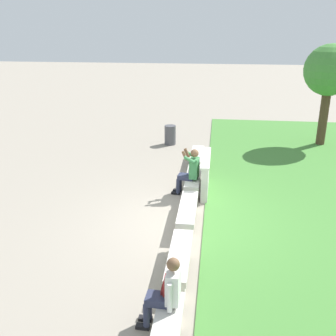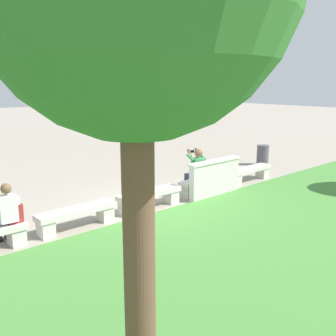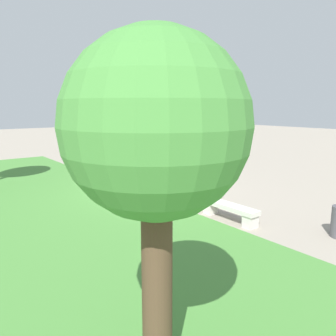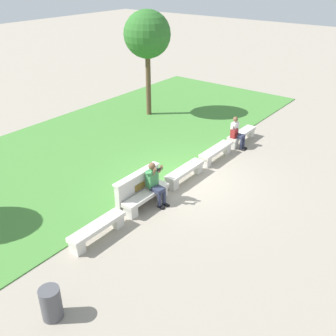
{
  "view_description": "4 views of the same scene",
  "coord_description": "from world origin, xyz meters",
  "px_view_note": "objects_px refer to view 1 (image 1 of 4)",
  "views": [
    {
      "loc": [
        8.32,
        0.57,
        4.46
      ],
      "look_at": [
        -0.92,
        -0.58,
        1.04
      ],
      "focal_mm": 42.0,
      "sensor_mm": 36.0,
      "label": 1
    },
    {
      "loc": [
        5.88,
        7.26,
        3.11
      ],
      "look_at": [
        -1.12,
        -0.57,
        0.77
      ],
      "focal_mm": 42.0,
      "sensor_mm": 36.0,
      "label": 2
    },
    {
      "loc": [
        -9.75,
        6.55,
        3.05
      ],
      "look_at": [
        -0.42,
        -0.69,
        0.84
      ],
      "focal_mm": 35.0,
      "sensor_mm": 36.0,
      "label": 3
    },
    {
      "loc": [
        -9.63,
        -6.65,
        6.58
      ],
      "look_at": [
        -1.03,
        -0.07,
        0.91
      ],
      "focal_mm": 42.0,
      "sensor_mm": 36.0,
      "label": 4
    }
  ],
  "objects_px": {
    "backpack": "(170,289)",
    "tree_left_background": "(330,72)",
    "bench_far": "(179,260)",
    "person_photographer": "(190,169)",
    "bench_main": "(197,158)",
    "bench_near": "(193,180)",
    "trash_bin": "(170,135)",
    "bench_mid": "(188,212)",
    "person_distant": "(166,291)"
  },
  "relations": [
    {
      "from": "tree_left_background",
      "to": "trash_bin",
      "type": "xyz_separation_m",
      "value": [
        0.68,
        -5.85,
        -2.43
      ]
    },
    {
      "from": "bench_far",
      "to": "person_photographer",
      "type": "distance_m",
      "value": 3.74
    },
    {
      "from": "bench_near",
      "to": "trash_bin",
      "type": "xyz_separation_m",
      "value": [
        -4.43,
        -1.19,
        0.08
      ]
    },
    {
      "from": "person_photographer",
      "to": "bench_mid",
      "type": "bearing_deg",
      "value": 2.59
    },
    {
      "from": "person_distant",
      "to": "backpack",
      "type": "xyz_separation_m",
      "value": [
        -0.13,
        0.04,
        -0.05
      ]
    },
    {
      "from": "bench_mid",
      "to": "person_photographer",
      "type": "height_order",
      "value": "person_photographer"
    },
    {
      "from": "backpack",
      "to": "tree_left_background",
      "type": "distance_m",
      "value": 11.66
    },
    {
      "from": "bench_mid",
      "to": "trash_bin",
      "type": "distance_m",
      "value": 6.55
    },
    {
      "from": "person_photographer",
      "to": "bench_main",
      "type": "bearing_deg",
      "value": 178.12
    },
    {
      "from": "bench_far",
      "to": "trash_bin",
      "type": "xyz_separation_m",
      "value": [
        -8.46,
        -1.19,
        0.08
      ]
    },
    {
      "from": "bench_main",
      "to": "backpack",
      "type": "xyz_separation_m",
      "value": [
        7.35,
        -0.03,
        0.33
      ]
    },
    {
      "from": "bench_main",
      "to": "bench_far",
      "type": "distance_m",
      "value": 6.05
    },
    {
      "from": "bench_main",
      "to": "bench_far",
      "type": "bearing_deg",
      "value": 0.0
    },
    {
      "from": "bench_near",
      "to": "backpack",
      "type": "height_order",
      "value": "backpack"
    },
    {
      "from": "trash_bin",
      "to": "person_photographer",
      "type": "bearing_deg",
      "value": 13.15
    },
    {
      "from": "bench_far",
      "to": "trash_bin",
      "type": "relative_size",
      "value": 2.37
    },
    {
      "from": "bench_main",
      "to": "bench_mid",
      "type": "bearing_deg",
      "value": 0.0
    },
    {
      "from": "bench_far",
      "to": "backpack",
      "type": "xyz_separation_m",
      "value": [
        1.3,
        -0.03,
        0.33
      ]
    },
    {
      "from": "bench_mid",
      "to": "person_photographer",
      "type": "xyz_separation_m",
      "value": [
        -1.69,
        -0.08,
        0.44
      ]
    },
    {
      "from": "bench_near",
      "to": "trash_bin",
      "type": "bearing_deg",
      "value": -165.0
    },
    {
      "from": "tree_left_background",
      "to": "trash_bin",
      "type": "distance_m",
      "value": 6.37
    },
    {
      "from": "person_distant",
      "to": "tree_left_background",
      "type": "bearing_deg",
      "value": 155.91
    },
    {
      "from": "person_distant",
      "to": "trash_bin",
      "type": "distance_m",
      "value": 9.96
    },
    {
      "from": "bench_near",
      "to": "person_photographer",
      "type": "height_order",
      "value": "person_photographer"
    },
    {
      "from": "bench_main",
      "to": "bench_mid",
      "type": "xyz_separation_m",
      "value": [
        4.03,
        0.0,
        0.0
      ]
    },
    {
      "from": "bench_main",
      "to": "bench_near",
      "type": "height_order",
      "value": "same"
    },
    {
      "from": "person_photographer",
      "to": "person_distant",
      "type": "height_order",
      "value": "person_photographer"
    },
    {
      "from": "bench_main",
      "to": "bench_far",
      "type": "height_order",
      "value": "same"
    },
    {
      "from": "bench_main",
      "to": "person_distant",
      "type": "height_order",
      "value": "person_distant"
    },
    {
      "from": "bench_near",
      "to": "trash_bin",
      "type": "relative_size",
      "value": 2.37
    },
    {
      "from": "bench_near",
      "to": "person_photographer",
      "type": "bearing_deg",
      "value": -13.36
    },
    {
      "from": "trash_bin",
      "to": "tree_left_background",
      "type": "bearing_deg",
      "value": 96.65
    },
    {
      "from": "backpack",
      "to": "trash_bin",
      "type": "relative_size",
      "value": 0.57
    },
    {
      "from": "backpack",
      "to": "tree_left_background",
      "type": "relative_size",
      "value": 0.11
    },
    {
      "from": "person_distant",
      "to": "bench_mid",
      "type": "bearing_deg",
      "value": 178.9
    },
    {
      "from": "bench_near",
      "to": "person_distant",
      "type": "relative_size",
      "value": 1.41
    },
    {
      "from": "bench_far",
      "to": "tree_left_background",
      "type": "distance_m",
      "value": 10.57
    },
    {
      "from": "bench_near",
      "to": "person_distant",
      "type": "distance_m",
      "value": 5.48
    },
    {
      "from": "person_photographer",
      "to": "person_distant",
      "type": "relative_size",
      "value": 1.05
    },
    {
      "from": "bench_near",
      "to": "person_distant",
      "type": "bearing_deg",
      "value": -0.7
    },
    {
      "from": "person_photographer",
      "to": "trash_bin",
      "type": "relative_size",
      "value": 1.76
    },
    {
      "from": "backpack",
      "to": "bench_mid",
      "type": "bearing_deg",
      "value": 179.55
    },
    {
      "from": "bench_main",
      "to": "tree_left_background",
      "type": "xyz_separation_m",
      "value": [
        -3.09,
        4.66,
        2.51
      ]
    },
    {
      "from": "bench_main",
      "to": "person_photographer",
      "type": "height_order",
      "value": "person_photographer"
    },
    {
      "from": "backpack",
      "to": "trash_bin",
      "type": "bearing_deg",
      "value": -173.22
    },
    {
      "from": "backpack",
      "to": "tree_left_background",
      "type": "bearing_deg",
      "value": 155.83
    },
    {
      "from": "bench_main",
      "to": "bench_near",
      "type": "distance_m",
      "value": 2.02
    },
    {
      "from": "bench_mid",
      "to": "tree_left_background",
      "type": "distance_m",
      "value": 8.88
    },
    {
      "from": "bench_mid",
      "to": "backpack",
      "type": "bearing_deg",
      "value": -0.45
    },
    {
      "from": "tree_left_background",
      "to": "trash_bin",
      "type": "relative_size",
      "value": 5.08
    }
  ]
}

